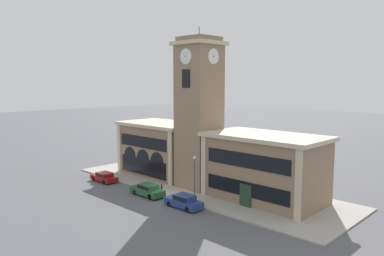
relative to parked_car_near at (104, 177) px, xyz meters
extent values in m
plane|color=#56565B|center=(11.20, 1.18, -0.68)|extent=(300.00, 300.00, 0.00)
cube|color=#A39E93|center=(11.20, 7.48, -0.60)|extent=(39.07, 12.59, 0.15)
cube|color=#897056|center=(11.20, 6.95, 8.32)|extent=(4.55, 4.55, 17.99)
cube|color=beige|center=(11.20, 6.95, 17.54)|extent=(5.25, 5.25, 0.45)
cube|color=#897056|center=(11.20, 6.95, 18.06)|extent=(4.19, 4.19, 0.60)
cylinder|color=#4C4C51|center=(11.20, 6.95, 18.96)|extent=(0.10, 0.10, 1.20)
cylinder|color=silver|center=(11.20, 4.63, 15.88)|extent=(1.88, 0.10, 1.88)
cylinder|color=black|center=(11.20, 4.56, 15.88)|extent=(0.15, 0.04, 0.15)
cylinder|color=silver|center=(13.53, 6.95, 15.88)|extent=(0.10, 1.88, 1.88)
cylinder|color=black|center=(13.60, 6.95, 15.88)|extent=(0.04, 0.15, 0.15)
cube|color=black|center=(11.20, 4.64, 13.24)|extent=(1.27, 0.10, 2.20)
cube|color=#897056|center=(2.63, 8.22, 2.95)|extent=(12.00, 7.09, 7.25)
cube|color=beige|center=(2.63, 8.22, 6.80)|extent=(12.70, 7.79, 0.45)
cube|color=beige|center=(-3.02, 4.62, 2.95)|extent=(0.70, 0.16, 7.25)
cube|color=beige|center=(8.28, 4.62, 2.95)|extent=(0.70, 0.16, 7.25)
cube|color=black|center=(2.63, 4.64, 4.54)|extent=(9.84, 0.10, 1.60)
cube|color=black|center=(2.63, 4.64, 1.06)|extent=(9.60, 0.10, 2.32)
cylinder|color=black|center=(-0.37, 4.63, 2.22)|extent=(2.55, 0.06, 2.55)
cylinder|color=black|center=(2.63, 4.63, 2.22)|extent=(2.55, 0.06, 2.55)
cylinder|color=black|center=(5.63, 4.63, 2.22)|extent=(2.55, 0.06, 2.55)
cube|color=#897056|center=(20.26, 8.22, 2.92)|extent=(12.96, 7.09, 7.20)
cube|color=beige|center=(20.26, 8.22, 6.74)|extent=(13.66, 7.79, 0.45)
cube|color=beige|center=(14.13, 4.62, 2.92)|extent=(0.70, 0.16, 7.20)
cube|color=beige|center=(26.39, 4.62, 2.92)|extent=(0.70, 0.16, 7.20)
cube|color=black|center=(20.26, 4.64, 4.50)|extent=(10.63, 0.10, 1.58)
cube|color=#1E3823|center=(20.26, 4.63, 0.62)|extent=(1.50, 0.12, 2.59)
cube|color=black|center=(20.26, 4.64, 1.40)|extent=(10.63, 0.10, 1.61)
cube|color=maroon|center=(-0.06, 0.00, -0.18)|extent=(4.25, 1.81, 0.62)
cube|color=maroon|center=(0.11, 0.00, 0.37)|extent=(2.04, 1.63, 0.48)
cube|color=black|center=(0.11, 0.00, 0.37)|extent=(1.96, 1.67, 0.36)
cylinder|color=black|center=(-1.38, -0.80, -0.34)|extent=(0.66, 0.22, 0.66)
cylinder|color=black|center=(-1.38, 0.79, -0.34)|extent=(0.66, 0.22, 0.66)
cylinder|color=black|center=(1.26, -0.79, -0.34)|extent=(0.66, 0.22, 0.66)
cylinder|color=black|center=(1.26, 0.80, -0.34)|extent=(0.66, 0.22, 0.66)
cube|color=#285633|center=(9.31, 0.00, -0.12)|extent=(4.61, 1.77, 0.74)
cube|color=#285633|center=(9.50, 0.00, 0.51)|extent=(2.22, 1.59, 0.52)
cube|color=black|center=(9.50, 0.00, 0.51)|extent=(2.13, 1.63, 0.39)
cylinder|color=black|center=(7.88, -0.77, -0.33)|extent=(0.69, 0.22, 0.69)
cylinder|color=black|center=(7.88, 0.77, -0.33)|extent=(0.69, 0.22, 0.69)
cylinder|color=black|center=(10.74, -0.77, -0.33)|extent=(0.69, 0.22, 0.69)
cylinder|color=black|center=(10.74, 0.77, -0.33)|extent=(0.69, 0.22, 0.69)
cube|color=navy|center=(15.43, 0.00, -0.14)|extent=(4.47, 1.75, 0.74)
cube|color=navy|center=(15.61, 0.00, 0.50)|extent=(2.15, 1.57, 0.54)
cube|color=black|center=(15.61, 0.00, 0.50)|extent=(2.06, 1.61, 0.41)
cylinder|color=black|center=(14.04, -0.76, -0.37)|extent=(0.62, 0.22, 0.62)
cylinder|color=black|center=(14.04, 0.76, -0.37)|extent=(0.62, 0.22, 0.62)
cylinder|color=black|center=(16.82, -0.76, -0.37)|extent=(0.62, 0.22, 0.62)
cylinder|color=black|center=(16.81, 0.76, -0.37)|extent=(0.62, 0.22, 0.62)
cylinder|color=#4C4C51|center=(15.25, 1.92, 1.90)|extent=(0.12, 0.12, 4.84)
sphere|color=silver|center=(15.25, 1.92, 4.50)|extent=(0.36, 0.36, 0.36)
cylinder|color=black|center=(9.92, 1.72, -0.08)|extent=(0.18, 0.18, 0.90)
sphere|color=black|center=(9.92, 1.72, 0.45)|extent=(0.16, 0.16, 0.16)
camera|label=1|loc=(43.36, -27.36, 12.68)|focal=35.00mm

